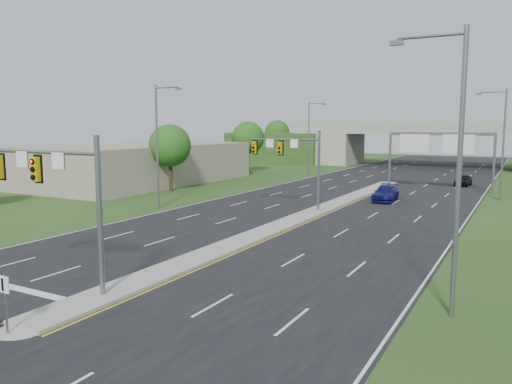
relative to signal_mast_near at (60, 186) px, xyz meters
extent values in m
plane|color=#234017|center=(2.26, 0.07, -4.73)|extent=(240.00, 240.00, 0.00)
cube|color=black|center=(2.26, 35.07, -4.72)|extent=(24.00, 160.00, 0.02)
cube|color=gray|center=(2.26, 23.07, -4.63)|extent=(2.00, 54.00, 0.16)
cone|color=gray|center=(2.26, -3.93, -4.63)|extent=(2.00, 2.00, 0.16)
cube|color=gold|center=(1.11, 23.07, -4.70)|extent=(0.12, 54.00, 0.01)
cube|color=gold|center=(3.41, 23.07, -4.70)|extent=(0.12, 54.00, 0.01)
cube|color=silver|center=(-9.54, 35.07, -4.70)|extent=(0.12, 160.00, 0.01)
cube|color=silver|center=(14.06, 35.07, -4.70)|extent=(0.12, 160.00, 0.01)
cylinder|color=slate|center=(2.26, 0.07, -1.23)|extent=(0.24, 0.24, 7.00)
cylinder|color=slate|center=(-0.99, 0.07, 1.47)|extent=(6.50, 0.16, 0.16)
cube|color=gold|center=(-1.31, -0.18, 0.72)|extent=(0.35, 0.25, 1.10)
cube|color=black|center=(-1.31, -0.04, 0.72)|extent=(0.55, 0.04, 1.30)
cube|color=black|center=(-3.91, -0.04, 0.72)|extent=(0.55, 0.04, 1.30)
sphere|color=#FF0C05|center=(-1.31, -0.31, 1.07)|extent=(0.20, 0.20, 0.20)
cube|color=white|center=(-2.42, -0.03, 1.12)|extent=(0.75, 0.04, 0.75)
cube|color=white|center=(-0.01, -0.03, 1.12)|extent=(0.75, 0.04, 0.75)
cylinder|color=slate|center=(2.26, 25.07, -1.23)|extent=(0.24, 0.24, 7.00)
cylinder|color=slate|center=(-0.99, 25.07, 1.47)|extent=(6.50, 0.16, 0.16)
cube|color=gold|center=(-1.31, 24.82, 0.72)|extent=(0.35, 0.25, 1.10)
cube|color=gold|center=(-3.91, 24.82, 0.72)|extent=(0.35, 0.25, 1.10)
cube|color=black|center=(-1.31, 24.96, 0.72)|extent=(0.55, 0.04, 1.30)
cube|color=black|center=(-3.91, 24.96, 0.72)|extent=(0.55, 0.04, 1.30)
sphere|color=#FF0C05|center=(-1.31, 24.69, 1.07)|extent=(0.20, 0.20, 0.20)
sphere|color=#FF0C05|center=(-3.91, 24.69, 1.07)|extent=(0.20, 0.20, 0.20)
cube|color=white|center=(-2.42, 24.97, 1.12)|extent=(0.75, 0.04, 0.75)
cube|color=white|center=(-0.01, 24.97, 1.12)|extent=(0.75, 0.04, 0.75)
cylinder|color=slate|center=(2.26, -4.43, -3.63)|extent=(0.08, 0.08, 2.20)
cube|color=white|center=(2.26, -4.48, -2.83)|extent=(0.60, 0.04, 0.60)
cube|color=black|center=(2.26, -4.51, -2.83)|extent=(0.10, 0.02, 0.45)
cylinder|color=slate|center=(3.46, 45.07, -1.43)|extent=(0.28, 0.28, 6.60)
cylinder|color=slate|center=(14.76, 45.07, -1.43)|extent=(0.28, 0.28, 6.60)
cube|color=slate|center=(9.11, 45.07, 1.77)|extent=(11.50, 0.35, 0.35)
cube|color=#0C5421|center=(6.26, 44.87, 0.67)|extent=(3.20, 0.08, 2.00)
cube|color=#0C5421|center=(11.06, 44.87, 0.67)|extent=(3.20, 0.08, 2.00)
cube|color=silver|center=(6.26, 44.82, 0.67)|extent=(3.30, 0.03, 2.10)
cube|color=silver|center=(11.06, 44.82, 0.67)|extent=(3.30, 0.03, 2.10)
cube|color=gray|center=(-14.74, 80.07, -1.73)|extent=(6.00, 12.00, 6.00)
cube|color=#234017|center=(-27.74, 80.07, -1.73)|extent=(20.00, 14.00, 6.00)
cube|color=gray|center=(2.26, 80.07, 1.87)|extent=(50.00, 12.00, 1.20)
cube|color=gray|center=(2.26, 74.27, 2.92)|extent=(50.00, 0.40, 0.90)
cube|color=gray|center=(2.26, 85.87, 2.92)|extent=(50.00, 0.40, 0.90)
cylinder|color=slate|center=(-11.24, 20.07, 0.77)|extent=(0.20, 0.20, 11.00)
cylinder|color=slate|center=(-9.99, 20.07, 5.97)|extent=(2.50, 0.12, 0.12)
cube|color=slate|center=(-8.74, 20.07, 5.82)|extent=(0.50, 0.25, 0.18)
cylinder|color=slate|center=(-11.24, 55.07, 0.77)|extent=(0.20, 0.20, 11.00)
cylinder|color=slate|center=(-9.99, 55.07, 5.97)|extent=(2.50, 0.12, 0.12)
cube|color=slate|center=(-8.74, 55.07, 5.82)|extent=(0.50, 0.25, 0.18)
cylinder|color=slate|center=(15.76, 5.07, 0.77)|extent=(0.20, 0.20, 11.00)
cylinder|color=slate|center=(14.51, 5.07, 5.97)|extent=(2.50, 0.12, 0.12)
cube|color=slate|center=(13.26, 5.07, 5.82)|extent=(0.50, 0.25, 0.18)
cylinder|color=slate|center=(15.76, 40.07, 0.77)|extent=(0.20, 0.20, 11.00)
cylinder|color=slate|center=(14.51, 40.07, 5.97)|extent=(2.50, 0.12, 0.12)
cube|color=slate|center=(13.26, 40.07, 5.82)|extent=(0.50, 0.25, 0.18)
cylinder|color=#382316|center=(-17.74, 30.07, -2.73)|extent=(0.44, 0.44, 4.00)
sphere|color=#214E14|center=(-17.74, 30.07, 0.47)|extent=(4.80, 4.80, 4.80)
cylinder|color=#382316|center=(-21.74, 55.07, -2.60)|extent=(0.44, 0.44, 4.25)
sphere|color=#214E14|center=(-21.74, 55.07, 0.80)|extent=(5.20, 5.20, 5.20)
cylinder|color=#382316|center=(-35.74, 94.07, -2.48)|extent=(0.44, 0.44, 4.50)
sphere|color=#214E14|center=(-35.74, 94.07, 1.12)|extent=(6.00, 6.00, 6.00)
cylinder|color=#382316|center=(-21.74, 94.07, -2.60)|extent=(0.44, 0.44, 4.25)
sphere|color=#214E14|center=(-21.74, 94.07, 0.80)|extent=(5.60, 5.60, 5.60)
cube|color=gray|center=(-27.74, 35.07, -2.23)|extent=(18.00, 30.00, 5.00)
imported|color=#0D0D4E|center=(5.82, 34.17, -3.95)|extent=(2.55, 5.36, 1.51)
imported|color=black|center=(11.08, 51.52, -4.01)|extent=(1.96, 4.19, 1.39)
camera|label=1|loc=(18.01, -14.95, 2.62)|focal=35.00mm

